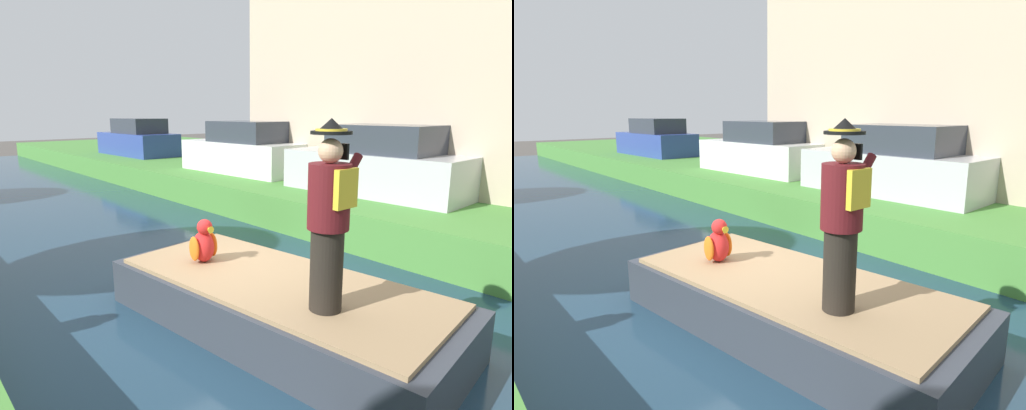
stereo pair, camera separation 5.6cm
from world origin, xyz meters
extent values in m
plane|color=#4C4742|center=(0.00, 0.00, 0.00)|extent=(80.00, 80.00, 0.00)
cube|color=#1E384C|center=(0.00, 0.00, 0.05)|extent=(5.77, 48.00, 0.10)
cube|color=#478438|center=(8.14, 0.00, 0.42)|extent=(10.50, 48.00, 0.84)
cube|color=#333842|center=(0.00, -0.92, 0.38)|extent=(2.27, 4.38, 0.56)
cube|color=#997A56|center=(0.00, -0.92, 0.69)|extent=(2.09, 4.03, 0.05)
cylinder|color=black|center=(-0.18, -1.80, 1.12)|extent=(0.32, 0.32, 0.82)
cylinder|color=#561419|center=(-0.18, -1.80, 1.84)|extent=(0.40, 0.40, 0.62)
cube|color=gold|center=(-0.18, -1.99, 1.94)|extent=(0.28, 0.06, 0.36)
sphere|color=#DBA884|center=(-0.18, -1.80, 2.27)|extent=(0.23, 0.23, 0.23)
cylinder|color=black|center=(-0.18, -1.80, 2.43)|extent=(0.38, 0.38, 0.03)
cone|color=black|center=(-0.18, -1.80, 2.50)|extent=(0.26, 0.26, 0.12)
cylinder|color=gold|center=(-0.18, -1.80, 2.46)|extent=(0.29, 0.29, 0.02)
cylinder|color=#561419|center=(0.04, -1.84, 2.02)|extent=(0.38, 0.09, 0.43)
cube|color=black|center=(-0.05, -1.86, 2.26)|extent=(0.03, 0.08, 0.15)
ellipsoid|color=red|center=(-0.30, 0.14, 0.91)|extent=(0.26, 0.32, 0.40)
sphere|color=red|center=(-0.30, 0.10, 1.18)|extent=(0.20, 0.20, 0.20)
cone|color=yellow|center=(-0.30, 0.00, 1.17)|extent=(0.09, 0.09, 0.09)
ellipsoid|color=orange|center=(-0.44, 0.14, 0.91)|extent=(0.08, 0.20, 0.32)
ellipsoid|color=orange|center=(-0.16, 0.14, 0.91)|extent=(0.08, 0.20, 0.32)
cube|color=#B7B7BC|center=(4.97, 1.08, 1.29)|extent=(1.82, 4.05, 0.90)
cube|color=#2D333D|center=(4.97, 0.88, 2.04)|extent=(1.51, 2.24, 0.60)
cube|color=white|center=(4.97, 5.68, 1.29)|extent=(1.87, 4.07, 0.90)
cube|color=#2D333D|center=(4.97, 5.48, 2.04)|extent=(1.54, 2.26, 0.60)
cube|color=#2D4293|center=(4.97, 12.66, 1.29)|extent=(1.85, 4.06, 0.90)
cube|color=#2D333D|center=(4.97, 12.46, 2.04)|extent=(1.53, 2.25, 0.60)
camera|label=1|loc=(-3.30, -4.33, 2.61)|focal=30.32mm
camera|label=2|loc=(-3.25, -4.36, 2.61)|focal=30.32mm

